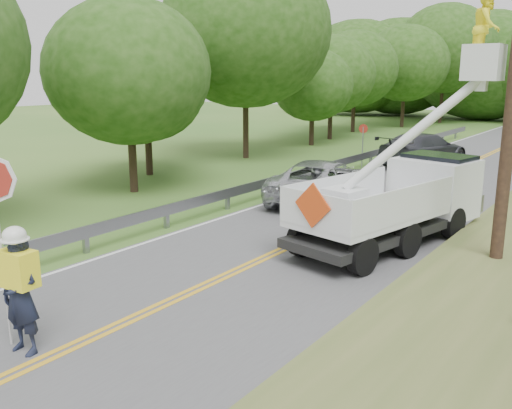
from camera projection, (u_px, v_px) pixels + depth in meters
The scene contains 9 objects.
ground at pixel (45, 360), 9.13m from camera, with size 140.00×140.00×0.00m, color #336321.
road at pixel (383, 203), 20.20m from camera, with size 7.20×96.00×0.03m.
guardrail at pixel (302, 174), 23.07m from camera, with size 0.18×48.00×0.77m.
treeline_left at pixel (335, 55), 37.13m from camera, with size 11.26×56.48×11.20m.
flagger at pixel (19, 286), 9.11m from camera, with size 1.22×0.56×3.34m.
bucket_truck at pixel (413, 189), 15.36m from camera, with size 4.30×6.83×6.46m.
suv_silver at pixel (322, 181), 20.29m from camera, with size 2.59×5.62×1.56m, color silver.
suv_darkgrey at pixel (423, 149), 28.43m from camera, with size 2.35×5.79×1.68m, color #3B3C44.
stop_sign_permanent at pixel (363, 140), 27.59m from camera, with size 0.47×0.10×2.22m.
Camera 1 is at (7.67, -4.70, 4.60)m, focal length 38.72 mm.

